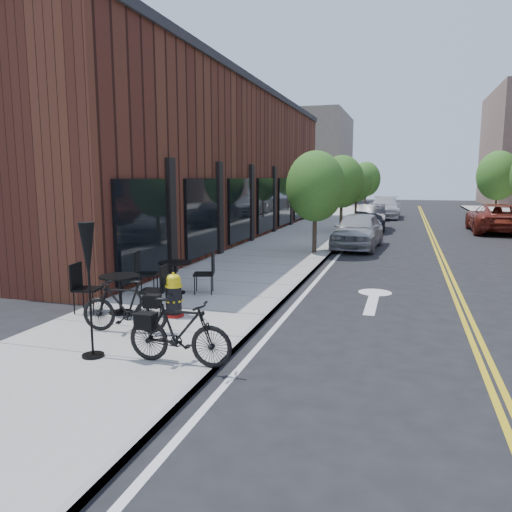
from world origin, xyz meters
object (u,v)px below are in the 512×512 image
(bicycle_right, at_px, (179,332))
(bistro_set_c, at_px, (175,273))
(fire_hydrant, at_px, (174,296))
(parked_car_a, at_px, (358,230))
(bicycle_left, at_px, (124,306))
(bistro_set_b, at_px, (120,289))
(parked_car_far, at_px, (495,218))
(patio_umbrella, at_px, (88,261))
(parked_car_b, at_px, (370,217))
(parked_car_c, at_px, (385,207))

(bicycle_right, distance_m, bistro_set_c, 4.80)
(fire_hydrant, xyz_separation_m, parked_car_a, (2.59, 12.03, 0.20))
(bicycle_left, relative_size, bistro_set_b, 0.82)
(bistro_set_b, relative_size, parked_car_far, 0.35)
(bicycle_right, bearing_deg, patio_umbrella, 94.26)
(parked_car_b, bearing_deg, patio_umbrella, -101.05)
(bicycle_right, xyz_separation_m, patio_umbrella, (-1.47, -0.09, 1.02))
(bicycle_right, bearing_deg, bicycle_left, 55.18)
(fire_hydrant, bearing_deg, parked_car_b, 57.78)
(parked_car_far, bearing_deg, patio_umbrella, 67.88)
(bicycle_right, height_order, parked_car_a, parked_car_a)
(fire_hydrant, xyz_separation_m, patio_umbrella, (-0.21, -2.50, 1.10))
(bistro_set_c, bearing_deg, patio_umbrella, -97.86)
(parked_car_far, bearing_deg, bistro_set_c, 61.62)
(patio_umbrella, distance_m, parked_car_b, 22.30)
(parked_car_c, bearing_deg, bicycle_right, -93.18)
(parked_car_b, xyz_separation_m, parked_car_c, (0.40, 9.06, 0.05))
(bistro_set_b, xyz_separation_m, parked_car_c, (4.17, 28.77, 0.13))
(bicycle_left, relative_size, parked_car_a, 0.37)
(fire_hydrant, relative_size, parked_car_a, 0.21)
(fire_hydrant, distance_m, bistro_set_c, 2.09)
(bistro_set_c, relative_size, parked_car_c, 0.36)
(parked_car_c, height_order, parked_car_far, parked_car_c)
(parked_car_b, height_order, parked_car_far, parked_car_far)
(patio_umbrella, relative_size, parked_car_far, 0.38)
(bistro_set_c, distance_m, parked_car_far, 20.91)
(patio_umbrella, bearing_deg, bicycle_left, 98.49)
(bicycle_left, distance_m, parked_car_far, 23.50)
(bistro_set_c, bearing_deg, parked_car_far, 44.98)
(fire_hydrant, bearing_deg, bistro_set_c, 90.19)
(parked_car_a, bearing_deg, bistro_set_b, -103.70)
(bicycle_right, bearing_deg, parked_car_b, -2.83)
(bistro_set_b, relative_size, patio_umbrella, 0.92)
(fire_hydrant, distance_m, parked_car_far, 22.22)
(bicycle_left, relative_size, bicycle_right, 0.95)
(bicycle_left, bearing_deg, parked_car_c, 165.22)
(parked_car_a, bearing_deg, parked_car_c, 92.17)
(bistro_set_b, bearing_deg, patio_umbrella, -77.68)
(bicycle_right, distance_m, parked_car_b, 22.05)
(bistro_set_c, bearing_deg, parked_car_b, 62.40)
(parked_car_a, bearing_deg, bicycle_left, -99.16)
(bicycle_left, relative_size, patio_umbrella, 0.76)
(bicycle_left, bearing_deg, parked_car_b, 163.53)
(bicycle_left, distance_m, bistro_set_b, 1.36)
(bistro_set_b, xyz_separation_m, bistro_set_c, (0.30, 2.00, -0.02))
(bistro_set_c, bearing_deg, parked_car_c, 65.25)
(bistro_set_c, xyz_separation_m, parked_car_b, (3.47, 17.72, 0.10))
(fire_hydrant, xyz_separation_m, parked_car_b, (2.59, 19.61, 0.17))
(bistro_set_c, bearing_deg, parked_car_a, 54.59)
(fire_hydrant, bearing_deg, patio_umbrella, -119.49)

